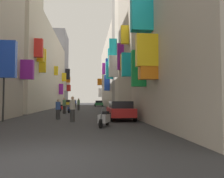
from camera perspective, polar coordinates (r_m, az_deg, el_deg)
ground_plane at (r=35.67m, az=-8.22°, el=-5.27°), size 140.00×140.00×0.00m
building_left_mid_b at (r=29.10m, az=-25.23°, el=13.84°), size 6.92×6.80×19.51m
building_left_mid_c at (r=43.92m, az=-18.32°, el=4.34°), size 6.95×25.72×13.83m
building_left_far at (r=61.81m, az=-14.73°, el=5.09°), size 7.18×10.18×19.97m
building_right_mid_a at (r=24.37m, az=10.23°, el=11.56°), size 6.75×8.48×15.14m
building_right_mid_b at (r=30.34m, az=6.85°, el=9.87°), size 7.15×3.93×16.40m
building_right_mid_c at (r=34.26m, az=5.33°, el=9.62°), size 7.12×3.96×17.87m
building_right_far at (r=50.98m, az=1.49°, el=3.81°), size 7.28×30.84×14.90m
parked_car_yellow at (r=55.33m, az=-11.40°, el=-3.57°), size 1.89×4.41×1.52m
parked_car_green at (r=48.64m, az=-3.53°, el=-3.80°), size 1.89×4.21×1.35m
parked_car_red at (r=16.35m, az=2.15°, el=-5.57°), size 1.90×4.33×1.40m
scooter_blue at (r=25.81m, az=-10.85°, el=-5.15°), size 0.69×1.83×1.13m
scooter_silver at (r=12.17m, az=-2.05°, el=-7.82°), size 0.78×1.69×1.13m
scooter_red at (r=29.47m, az=-13.00°, el=-4.84°), size 0.77×1.92×1.13m
pedestrian_crossing at (r=15.14m, az=-10.46°, el=-5.25°), size 0.49×0.49×1.74m
pedestrian_near_left at (r=42.89m, az=-9.67°, el=-3.79°), size 0.45×0.45×1.60m
pedestrian_near_right at (r=23.88m, az=-12.54°, el=-4.34°), size 0.45×0.45×1.75m
pedestrian_mid_street at (r=17.29m, az=-14.13°, el=-5.25°), size 0.54×0.54×1.56m
pedestrian_far_away at (r=31.13m, az=-8.89°, el=-4.04°), size 0.48×0.48×1.72m
traffic_light_near_corner at (r=16.76m, az=-26.79°, el=2.04°), size 0.26×0.34×4.19m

